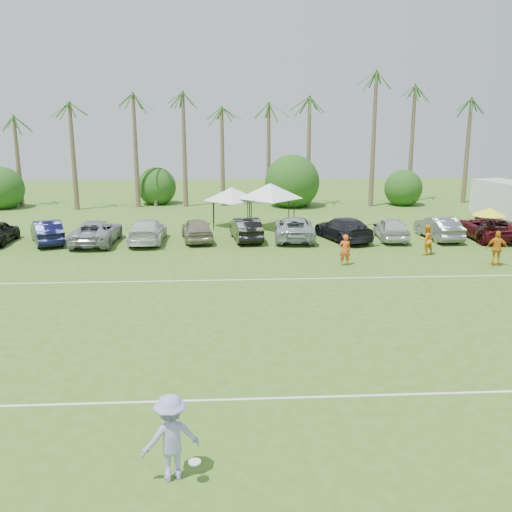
{
  "coord_description": "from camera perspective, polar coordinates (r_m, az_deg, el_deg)",
  "views": [
    {
      "loc": [
        -0.13,
        -12.47,
        7.64
      ],
      "look_at": [
        1.35,
        12.27,
        1.6
      ],
      "focal_mm": 40.0,
      "sensor_mm": 36.0,
      "label": 1
    }
  ],
  "objects": [
    {
      "name": "ground",
      "position": [
        14.63,
        -2.53,
        -17.82
      ],
      "size": [
        120.0,
        120.0,
        0.0
      ],
      "primitive_type": "plane",
      "color": "#3F671F",
      "rests_on": "ground"
    },
    {
      "name": "field_lines",
      "position": [
        21.85,
        -2.89,
        -6.78
      ],
      "size": [
        80.0,
        12.1,
        0.01
      ],
      "color": "white",
      "rests_on": "ground"
    },
    {
      "name": "palm_tree_1",
      "position": [
        53.22,
        -22.56,
        13.46
      ],
      "size": [
        2.4,
        2.4,
        9.9
      ],
      "color": "brown",
      "rests_on": "ground"
    },
    {
      "name": "palm_tree_2",
      "position": [
        51.87,
        -17.25,
        14.85
      ],
      "size": [
        2.4,
        2.4,
        10.9
      ],
      "color": "brown",
      "rests_on": "ground"
    },
    {
      "name": "palm_tree_3",
      "position": [
        51.13,
        -12.79,
        16.09
      ],
      "size": [
        2.4,
        2.4,
        11.9
      ],
      "color": "brown",
      "rests_on": "ground"
    },
    {
      "name": "palm_tree_4",
      "position": [
        50.62,
        -8.03,
        13.39
      ],
      "size": [
        2.4,
        2.4,
        8.9
      ],
      "color": "brown",
      "rests_on": "ground"
    },
    {
      "name": "palm_tree_5",
      "position": [
        50.47,
        -3.39,
        14.49
      ],
      "size": [
        2.4,
        2.4,
        9.9
      ],
      "color": "brown",
      "rests_on": "ground"
    },
    {
      "name": "palm_tree_6",
      "position": [
        50.66,
        1.3,
        15.48
      ],
      "size": [
        2.4,
        2.4,
        10.9
      ],
      "color": "brown",
      "rests_on": "ground"
    },
    {
      "name": "palm_tree_7",
      "position": [
        51.18,
        5.96,
        16.34
      ],
      "size": [
        2.4,
        2.4,
        11.9
      ],
      "color": "brown",
      "rests_on": "ground"
    },
    {
      "name": "palm_tree_8",
      "position": [
        52.15,
        11.46,
        13.26
      ],
      "size": [
        2.4,
        2.4,
        8.9
      ],
      "color": "brown",
      "rests_on": "ground"
    },
    {
      "name": "palm_tree_9",
      "position": [
        53.63,
        16.84,
        13.9
      ],
      "size": [
        2.4,
        2.4,
        9.9
      ],
      "color": "brown",
      "rests_on": "ground"
    },
    {
      "name": "palm_tree_10",
      "position": [
        55.54,
        21.91,
        14.37
      ],
      "size": [
        2.4,
        2.4,
        10.9
      ],
      "color": "brown",
      "rests_on": "ground"
    },
    {
      "name": "bush_tree_0",
      "position": [
        55.13,
        -23.58,
        6.48
      ],
      "size": [
        4.0,
        4.0,
        4.0
      ],
      "color": "brown",
      "rests_on": "ground"
    },
    {
      "name": "bush_tree_1",
      "position": [
        52.13,
        -9.95,
        7.06
      ],
      "size": [
        4.0,
        4.0,
        4.0
      ],
      "color": "brown",
      "rests_on": "ground"
    },
    {
      "name": "bush_tree_2",
      "position": [
        52.16,
        3.37,
        7.25
      ],
      "size": [
        4.0,
        4.0,
        4.0
      ],
      "color": "brown",
      "rests_on": "ground"
    },
    {
      "name": "bush_tree_3",
      "position": [
        54.25,
        14.0,
        7.12
      ],
      "size": [
        4.0,
        4.0,
        4.0
      ],
      "color": "brown",
      "rests_on": "ground"
    },
    {
      "name": "sideline_player_a",
      "position": [
        30.43,
        8.88,
        0.6
      ],
      "size": [
        0.62,
        0.42,
        1.66
      ],
      "primitive_type": "imported",
      "rotation": [
        0.0,
        0.0,
        3.1
      ],
      "color": "#F25C1A",
      "rests_on": "ground"
    },
    {
      "name": "sideline_player_b",
      "position": [
        33.8,
        16.68,
        1.56
      ],
      "size": [
        0.99,
        0.86,
        1.74
      ],
      "primitive_type": "imported",
      "rotation": [
        0.0,
        0.0,
        3.41
      ],
      "color": "orange",
      "rests_on": "ground"
    },
    {
      "name": "sideline_player_c",
      "position": [
        32.49,
        22.97,
        0.69
      ],
      "size": [
        1.19,
        0.82,
        1.88
      ],
      "primitive_type": "imported",
      "rotation": [
        0.0,
        0.0,
        2.78
      ],
      "color": "orange",
      "rests_on": "ground"
    },
    {
      "name": "canopy_tent_left",
      "position": [
        40.62,
        -2.43,
        6.88
      ],
      "size": [
        4.08,
        4.08,
        3.3
      ],
      "color": "black",
      "rests_on": "ground"
    },
    {
      "name": "canopy_tent_right",
      "position": [
        39.81,
        1.43,
        7.29
      ],
      "size": [
        4.61,
        4.61,
        3.73
      ],
      "color": "black",
      "rests_on": "ground"
    },
    {
      "name": "market_umbrella",
      "position": [
        37.48,
        22.33,
        4.12
      ],
      "size": [
        2.07,
        2.07,
        2.3
      ],
      "color": "black",
      "rests_on": "ground"
    },
    {
      "name": "frisbee_player",
      "position": [
        12.93,
        -8.5,
        -17.51
      ],
      "size": [
        1.43,
        1.09,
        1.95
      ],
      "rotation": [
        0.0,
        0.0,
        3.46
      ],
      "color": "#9F9ADB",
      "rests_on": "ground"
    },
    {
      "name": "parked_car_1",
      "position": [
        37.69,
        -20.19,
        2.3
      ],
      "size": [
        3.21,
        4.73,
        1.48
      ],
      "primitive_type": "imported",
      "rotation": [
        0.0,
        0.0,
        3.55
      ],
      "color": "#0F1234",
      "rests_on": "ground"
    },
    {
      "name": "parked_car_2",
      "position": [
        36.66,
        -15.66,
        2.33
      ],
      "size": [
        2.57,
        5.36,
        1.48
      ],
      "primitive_type": "imported",
      "rotation": [
        0.0,
        0.0,
        3.12
      ],
      "color": "#92969F",
      "rests_on": "ground"
    },
    {
      "name": "parked_car_3",
      "position": [
        36.32,
        -10.82,
        2.5
      ],
      "size": [
        2.09,
        5.09,
        1.48
      ],
      "primitive_type": "imported",
      "rotation": [
        0.0,
        0.0,
        3.14
      ],
      "color": "silver",
      "rests_on": "ground"
    },
    {
      "name": "parked_car_4",
      "position": [
        36.29,
        -5.91,
        2.66
      ],
      "size": [
        2.33,
        4.53,
        1.48
      ],
      "primitive_type": "imported",
      "rotation": [
        0.0,
        0.0,
        3.28
      ],
      "color": "gray",
      "rests_on": "ground"
    },
    {
      "name": "parked_car_5",
      "position": [
        36.32,
        -1.02,
        2.74
      ],
      "size": [
        2.09,
        4.63,
        1.48
      ],
      "primitive_type": "imported",
      "rotation": [
        0.0,
        0.0,
        3.26
      ],
      "color": "black",
      "rests_on": "ground"
    },
    {
      "name": "parked_car_6",
      "position": [
        36.63,
        3.83,
        2.8
      ],
      "size": [
        2.85,
        5.48,
        1.48
      ],
      "primitive_type": "imported",
      "rotation": [
        0.0,
        0.0,
        3.07
      ],
      "color": "#9EA5AD",
      "rests_on": "ground"
    },
    {
      "name": "parked_car_7",
      "position": [
        36.76,
        8.7,
        2.72
      ],
      "size": [
        3.46,
        5.47,
        1.48
      ],
      "primitive_type": "imported",
      "rotation": [
        0.0,
        0.0,
        3.44
      ],
      "color": "black",
      "rests_on": "ground"
    },
    {
      "name": "parked_car_8",
      "position": [
        37.45,
        13.37,
        2.7
      ],
      "size": [
        2.1,
        4.46,
        1.48
      ],
      "primitive_type": "imported",
      "rotation": [
        0.0,
        0.0,
        3.06
      ],
      "color": "silver",
      "rests_on": "ground"
    },
    {
      "name": "parked_car_9",
      "position": [
        38.45,
        17.8,
        2.7
      ],
      "size": [
        1.86,
        4.57,
        1.48
      ],
      "primitive_type": "imported",
      "rotation": [
        0.0,
        0.0,
        3.21
      ],
      "color": "slate",
      "rests_on": "ground"
    },
    {
      "name": "parked_car_10",
      "position": [
        39.62,
        22.02,
        2.66
      ],
      "size": [
        2.53,
        5.35,
        1.48
      ],
      "primitive_type": "imported",
      "rotation": [
        0.0,
        0.0,
        3.16
      ],
      "color": "#4F0F18",
      "rests_on": "ground"
    }
  ]
}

